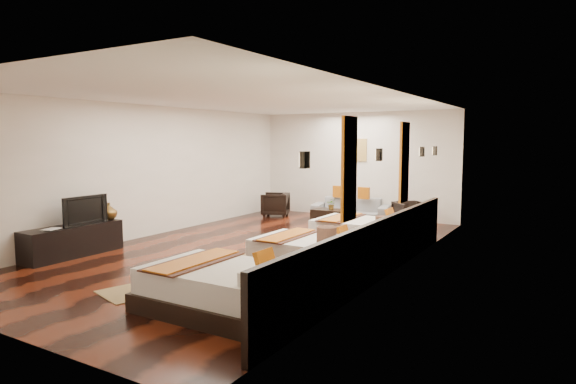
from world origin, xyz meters
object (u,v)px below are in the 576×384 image
Objects in this scene: tv at (82,210)px; coffee_table at (333,218)px; bed_near at (232,289)px; book at (46,229)px; armchair_left at (275,204)px; nightstand_a at (326,274)px; figurine at (109,211)px; nightstand_b at (381,248)px; sofa at (351,209)px; tv_console at (73,241)px; bed_mid at (317,254)px; bed_far at (368,233)px; armchair_right at (411,215)px; table_plant at (332,204)px.

tv is 0.91× the size of coffee_table.
bed_near reaches higher than book.
armchair_left is at bearing 118.46° from bed_near.
armchair_left is at bearing 127.70° from nightstand_a.
nightstand_b is at bearing 15.87° from figurine.
figurine reaches higher than sofa.
book is at bearing -90.00° from tv_console.
bed_far is (0.00, 2.12, 0.01)m from bed_mid.
figurine is at bearing 90.00° from tv_console.
armchair_right is (-0.60, 5.63, -0.02)m from nightstand_a.
figurine is at bearing -120.65° from table_plant.
bed_mid is 1.13m from nightstand_b.
tv reaches higher than armchair_right.
armchair_right reaches higher than tv_console.
coffee_table is at bearing -28.23° from tv.
armchair_right is at bearing 88.75° from bed_near.
tv_console reaches higher than coffee_table.
nightstand_b is 2.91× the size of book.
armchair_right is (4.29, 5.61, -0.49)m from tv.
armchair_left reaches higher than sofa.
figurine is (-4.20, -0.56, 0.45)m from bed_mid.
figurine is at bearing 158.61° from bed_near.
nightstand_b is at bearing 24.03° from tv_console.
bed_mid is 4.26m from figurine.
bed_near is at bearing -134.54° from armchair_right.
bed_mid is 1.02× the size of sofa.
sofa is (-1.56, 2.74, 0.02)m from bed_far.
sofa is at bearing 119.87° from nightstand_b.
tv is at bearing -116.99° from table_plant.
book is 0.40× the size of armchair_left.
table_plant is at bearing 65.44° from book.
bed_mid is 1.41m from nightstand_a.
figurine is at bearing -147.44° from bed_far.
sofa is at bearing -24.01° from tv.
sofa is at bearing 119.58° from bed_far.
sofa is at bearing 122.55° from armchair_right.
tv reaches higher than armchair_left.
bed_far is at bearing 90.02° from bed_near.
bed_far is at bearing 102.74° from nightstand_a.
table_plant is at bearing 128.34° from nightstand_b.
armchair_right is 2.72× the size of table_plant.
bed_near is 2.26× the size of nightstand_a.
bed_far is at bearing -47.39° from coffee_table.
nightstand_b is 1.16× the size of armchair_left.
coffee_table is 3.90× the size of table_plant.
nightstand_b is 3.76m from coffee_table.
bed_near is 6.21m from coffee_table.
table_plant is (-1.60, 1.70, 0.26)m from bed_far.
nightstand_b is (0.75, 3.05, 0.00)m from bed_near.
nightstand_b is 3.18× the size of table_plant.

